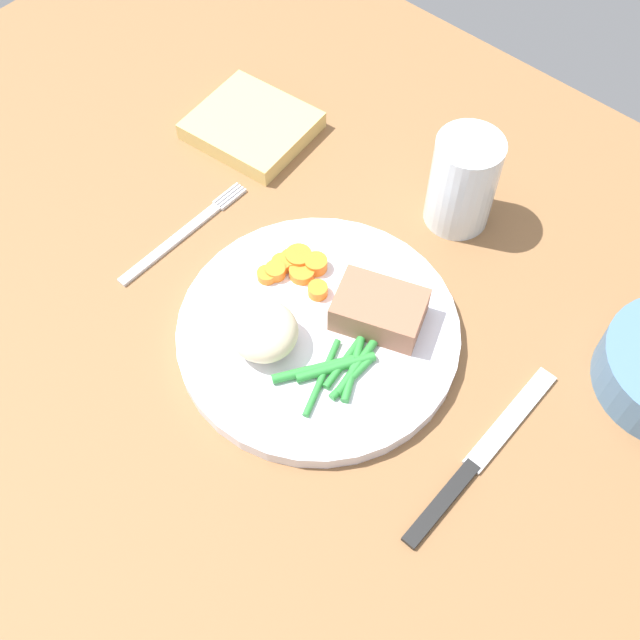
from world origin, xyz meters
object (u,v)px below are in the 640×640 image
Objects in this scene: dinner_plate at (320,330)px; fork at (183,233)px; napkin at (252,126)px; knife at (479,458)px; meat_portion at (379,310)px; water_glass at (462,187)px.

dinner_plate is 1.56× the size of fork.
napkin is at bearing 147.49° from dinner_plate.
napkin reaches higher than fork.
napkin reaches higher than knife.
knife is (14.60, -4.36, -2.98)cm from meat_portion.
fork is at bearing -179.61° from knife.
napkin reaches higher than dinner_plate.
fork is at bearing -71.80° from napkin.
water_glass is 24.81cm from napkin.
water_glass reaches higher than dinner_plate.
water_glass reaches higher than knife.
water_glass reaches higher than napkin.
fork is 1.35× the size of napkin.
meat_portion is 22.34cm from fork.
knife is at bearing -0.90° from dinner_plate.
napkin is at bearing -167.78° from water_glass.
water_glass is at bearing 12.22° from napkin.
dinner_plate is 18.11cm from knife.
dinner_plate is at bearing -92.52° from water_glass.
dinner_plate is 5.87cm from meat_portion.
napkin is at bearing 158.17° from meat_portion.
knife is 43.91cm from napkin.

